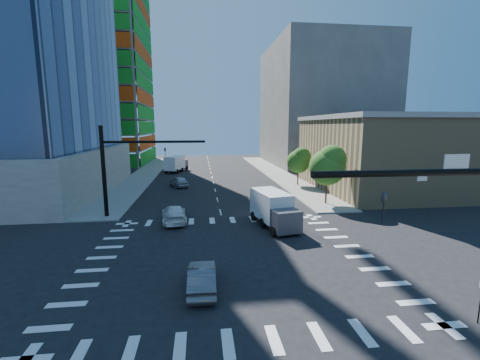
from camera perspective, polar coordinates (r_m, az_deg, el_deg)
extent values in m
plane|color=black|center=(23.12, -1.58, -13.55)|extent=(160.00, 160.00, 0.00)
cube|color=silver|center=(23.12, -1.58, -13.54)|extent=(20.00, 20.00, 0.01)
cube|color=gray|center=(63.51, 6.23, 1.34)|extent=(5.00, 60.00, 0.15)
cube|color=gray|center=(62.72, -16.61, 0.89)|extent=(5.00, 60.00, 0.15)
cube|color=#198C1F|center=(85.58, -16.57, 19.55)|extent=(0.12, 24.00, 49.00)
cube|color=#C9420B|center=(76.62, -28.16, 20.08)|extent=(24.00, 0.12, 49.00)
cube|color=#A1865D|center=(51.08, 24.96, 4.08)|extent=(20.00, 22.00, 10.00)
cube|color=slate|center=(50.93, 25.38, 10.02)|extent=(20.50, 22.50, 0.60)
cube|color=#5B5652|center=(81.66, 14.13, 12.72)|extent=(24.00, 30.00, 28.00)
cylinder|color=black|center=(12.96, 33.96, 1.18)|extent=(10.00, 0.24, 0.24)
imported|color=black|center=(11.68, 24.11, -4.26)|extent=(0.16, 0.20, 1.00)
cube|color=white|center=(12.93, 34.10, 2.72)|extent=(0.90, 0.04, 0.50)
cylinder|color=black|center=(34.32, -23.06, 1.38)|extent=(0.40, 0.40, 9.00)
cylinder|color=black|center=(33.02, -14.98, 6.58)|extent=(10.00, 0.24, 0.24)
imported|color=black|center=(32.97, -13.17, 4.73)|extent=(0.16, 0.20, 1.00)
cylinder|color=#382316|center=(38.83, 15.04, -2.35)|extent=(0.20, 0.20, 2.27)
sphere|color=#204C14|center=(38.33, 15.24, 2.17)|extent=(4.16, 4.16, 4.16)
sphere|color=#417B29|center=(38.11, 16.03, 3.57)|extent=(3.25, 3.25, 3.25)
cylinder|color=#382316|center=(50.08, 10.24, 0.24)|extent=(0.20, 0.20, 1.92)
sphere|color=#204C14|center=(49.73, 10.33, 3.22)|extent=(3.52, 3.52, 3.52)
sphere|color=#417B29|center=(49.48, 10.90, 4.13)|extent=(2.75, 2.75, 2.75)
cylinder|color=black|center=(19.31, 36.92, -16.85)|extent=(0.06, 0.06, 2.20)
imported|color=black|center=(40.22, 4.04, -2.45)|extent=(2.86, 5.46, 1.47)
imported|color=white|center=(31.50, -11.64, -5.92)|extent=(2.76, 5.57, 1.56)
imported|color=#9D9EA4|center=(49.43, -10.81, -0.29)|extent=(3.45, 4.89, 1.55)
imported|color=#55555A|center=(18.85, -6.77, -16.84)|extent=(1.57, 4.36, 1.43)
cube|color=silver|center=(29.16, 6.27, -4.84)|extent=(3.24, 5.25, 2.54)
cube|color=#45434B|center=(29.32, 6.24, -6.04)|extent=(2.54, 2.16, 1.86)
cube|color=white|center=(65.82, -11.18, 3.10)|extent=(3.97, 5.51, 2.59)
cube|color=#45434B|center=(65.90, -11.16, 2.54)|extent=(2.77, 2.48, 1.89)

